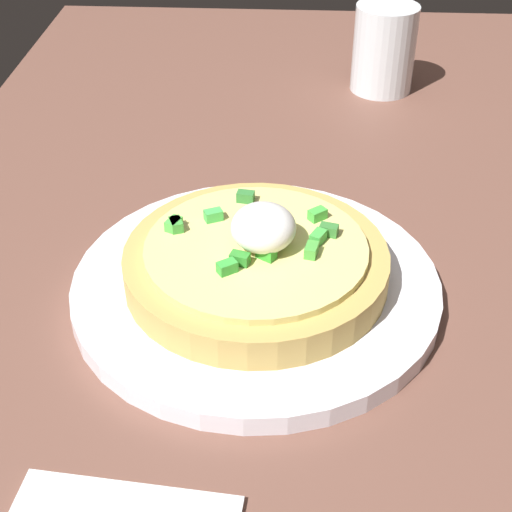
# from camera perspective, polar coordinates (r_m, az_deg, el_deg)

# --- Properties ---
(dining_table) EXTENTS (1.17, 0.75, 0.03)m
(dining_table) POSITION_cam_1_polar(r_m,az_deg,el_deg) (0.60, 6.83, -1.63)
(dining_table) COLOR brown
(dining_table) RESTS_ON ground
(plate) EXTENTS (0.26, 0.26, 0.02)m
(plate) POSITION_cam_1_polar(r_m,az_deg,el_deg) (0.55, 0.00, -2.30)
(plate) COLOR white
(plate) RESTS_ON dining_table
(pizza) EXTENTS (0.19, 0.19, 0.06)m
(pizza) POSITION_cam_1_polar(r_m,az_deg,el_deg) (0.54, 0.03, -0.34)
(pizza) COLOR tan
(pizza) RESTS_ON plate
(cup_near) EXTENTS (0.07, 0.07, 0.09)m
(cup_near) POSITION_cam_1_polar(r_m,az_deg,el_deg) (0.86, 9.54, 14.78)
(cup_near) COLOR silver
(cup_near) RESTS_ON dining_table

